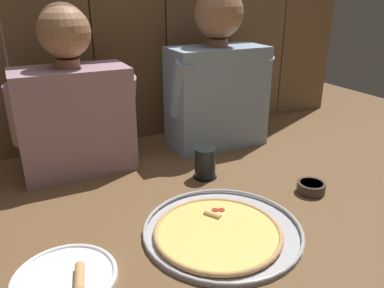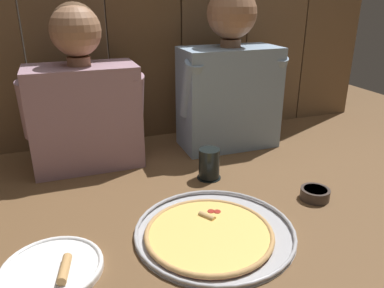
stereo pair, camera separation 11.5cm
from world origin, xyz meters
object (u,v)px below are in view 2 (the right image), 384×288
pizza_tray (212,232)px  dinner_plate (52,268)px  diner_left (83,98)px  diner_right (229,76)px  drinking_glass (209,164)px  dipping_bowl (315,193)px

pizza_tray → dinner_plate: 0.41m
diner_left → dinner_plate: bearing=-103.8°
diner_right → pizza_tray: bearing=-118.3°
dinner_plate → diner_left: (0.15, 0.59, 0.25)m
diner_right → drinking_glass: bearing=-125.9°
dipping_bowl → drinking_glass: bearing=136.2°
dinner_plate → diner_right: diner_right is taller
pizza_tray → diner_left: size_ratio=0.75×
drinking_glass → dinner_plate: bearing=-148.5°
diner_left → diner_right: (0.58, 0.00, 0.04)m
diner_left → pizza_tray: bearing=-66.0°
diner_right → dinner_plate: bearing=-140.7°
diner_left → dipping_bowl: bearing=-38.8°
diner_left → drinking_glass: bearing=-35.0°
pizza_tray → diner_right: bearing=61.7°
dinner_plate → drinking_glass: (0.53, 0.32, 0.04)m
dinner_plate → dipping_bowl: bearing=5.3°
dinner_plate → diner_right: 0.98m
pizza_tray → dipping_bowl: 0.39m
pizza_tray → dipping_bowl: dipping_bowl is taller
dipping_bowl → diner_left: bearing=141.2°
pizza_tray → diner_right: (0.32, 0.59, 0.29)m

